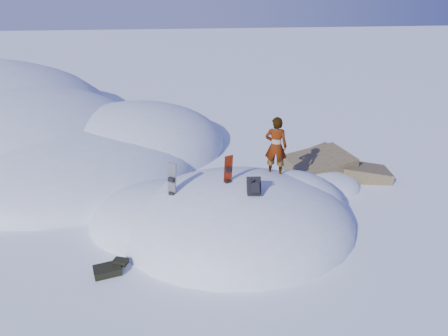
{
  "coord_description": "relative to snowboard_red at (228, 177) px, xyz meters",
  "views": [
    {
      "loc": [
        -1.76,
        -11.15,
        6.74
      ],
      "look_at": [
        -0.36,
        0.3,
        1.8
      ],
      "focal_mm": 35.0,
      "sensor_mm": 36.0,
      "label": 1
    }
  ],
  "objects": [
    {
      "name": "rock_outcrop",
      "position": [
        4.01,
        3.0,
        -1.63
      ],
      "size": [
        4.68,
        4.41,
        1.68
      ],
      "color": "olive",
      "rests_on": "ground"
    },
    {
      "name": "snowboard_dark",
      "position": [
        -1.59,
        -0.09,
        -0.22
      ],
      "size": [
        0.33,
        0.32,
        1.48
      ],
      "rotation": [
        0.0,
        0.0,
        -0.72
      ],
      "color": "black",
      "rests_on": "snow_mound"
    },
    {
      "name": "person",
      "position": [
        1.59,
        0.93,
        0.51
      ],
      "size": [
        0.78,
        0.64,
        1.85
      ],
      "primitive_type": "imported",
      "rotation": [
        0.0,
        0.0,
        2.8
      ],
      "color": "slate",
      "rests_on": "snow_mound"
    },
    {
      "name": "snow_mound",
      "position": [
        0.12,
        0.23,
        -1.65
      ],
      "size": [
        8.0,
        6.0,
        3.0
      ],
      "color": "white",
      "rests_on": "ground"
    },
    {
      "name": "ground",
      "position": [
        0.29,
        -0.01,
        -1.65
      ],
      "size": [
        120.0,
        120.0,
        0.0
      ],
      "primitive_type": "plane",
      "color": "white",
      "rests_on": "ground"
    },
    {
      "name": "backpack",
      "position": [
        0.61,
        -0.74,
        0.02
      ],
      "size": [
        0.4,
        0.52,
        0.61
      ],
      "rotation": [
        0.0,
        0.0,
        -0.08
      ],
      "color": "black",
      "rests_on": "snow_mound"
    },
    {
      "name": "gear_pile",
      "position": [
        -3.23,
        -1.83,
        -1.53
      ],
      "size": [
        0.9,
        0.7,
        0.24
      ],
      "rotation": [
        0.0,
        0.0,
        0.27
      ],
      "color": "black",
      "rests_on": "ground"
    },
    {
      "name": "snowboard_red",
      "position": [
        0.0,
        0.0,
        0.0
      ],
      "size": [
        0.29,
        0.25,
        1.36
      ],
      "rotation": [
        0.0,
        0.0,
        0.37
      ],
      "color": "red",
      "rests_on": "snow_mound"
    }
  ]
}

